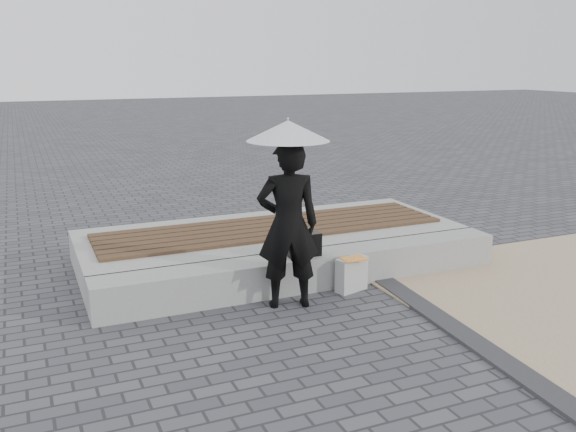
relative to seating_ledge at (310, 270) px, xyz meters
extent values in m
plane|color=#4B4C51|center=(0.00, -1.60, -0.20)|extent=(80.00, 80.00, 0.00)
cube|color=#333336|center=(0.75, -2.10, -0.18)|extent=(0.61, 5.20, 0.04)
cube|color=#A7A7A2|center=(0.00, 0.00, 0.00)|extent=(5.00, 0.45, 0.40)
cube|color=#ACADA7|center=(0.00, 1.20, 0.00)|extent=(5.00, 2.00, 0.40)
imported|color=black|center=(-0.47, -0.44, 0.70)|extent=(0.75, 0.58, 1.81)
cylinder|color=#B6B6BB|center=(-0.47, -0.44, 1.16)|extent=(0.02, 0.02, 0.86)
cone|color=silver|center=(-0.47, -0.44, 1.69)|extent=(0.86, 0.86, 0.21)
sphere|color=#B6B6BB|center=(-0.47, -0.44, 1.81)|extent=(0.03, 0.03, 0.03)
cube|color=black|center=(-0.10, -0.06, 0.33)|extent=(0.39, 0.14, 0.27)
cube|color=silver|center=(0.38, -0.32, 0.00)|extent=(0.41, 0.25, 0.40)
cube|color=#F82F28|center=(0.38, -0.37, 0.20)|extent=(0.28, 0.21, 0.01)
camera|label=1|loc=(-3.00, -6.28, 2.39)|focal=39.04mm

